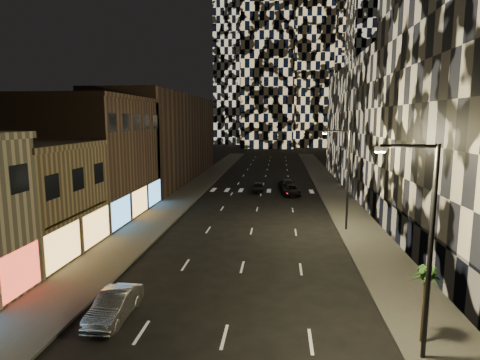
% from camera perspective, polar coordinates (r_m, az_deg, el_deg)
% --- Properties ---
extents(sidewalk_left, '(4.00, 120.00, 0.15)m').
position_cam_1_polar(sidewalk_left, '(58.51, -6.70, -1.26)').
color(sidewalk_left, '#47443F').
rests_on(sidewalk_left, ground).
extents(sidewalk_right, '(4.00, 120.00, 0.15)m').
position_cam_1_polar(sidewalk_right, '(57.66, 13.11, -1.58)').
color(sidewalk_right, '#47443F').
rests_on(sidewalk_right, ground).
extents(curb_left, '(0.20, 120.00, 0.15)m').
position_cam_1_polar(curb_left, '(58.10, -4.68, -1.30)').
color(curb_left, '#4C4C47').
rests_on(curb_left, ground).
extents(curb_right, '(0.20, 120.00, 0.15)m').
position_cam_1_polar(curb_right, '(57.43, 11.03, -1.55)').
color(curb_right, '#4C4C47').
rests_on(curb_right, ground).
extents(retail_tan, '(10.00, 10.00, 8.00)m').
position_cam_1_polar(retail_tan, '(34.06, -29.32, -2.77)').
color(retail_tan, '#776647').
rests_on(retail_tan, ground).
extents(retail_brown, '(10.00, 15.00, 12.00)m').
position_cam_1_polar(retail_brown, '(44.48, -20.32, 2.84)').
color(retail_brown, brown).
rests_on(retail_brown, ground).
extents(retail_filler_left, '(10.00, 40.00, 14.00)m').
position_cam_1_polar(retail_filler_left, '(69.15, -10.73, 5.94)').
color(retail_filler_left, brown).
rests_on(retail_filler_left, ground).
extents(midrise_base, '(0.60, 25.00, 3.00)m').
position_cam_1_polar(midrise_base, '(33.44, 22.75, -6.93)').
color(midrise_base, '#383838').
rests_on(midrise_base, ground).
extents(midrise_filler_right, '(16.00, 40.00, 18.00)m').
position_cam_1_polar(midrise_filler_right, '(65.68, 21.34, 7.11)').
color(midrise_filler_right, '#232326').
rests_on(midrise_filler_right, ground).
extents(tower_center_low, '(18.00, 18.00, 95.00)m').
position_cam_1_polar(tower_center_low, '(151.06, 4.14, 22.97)').
color(tower_center_low, black).
rests_on(tower_center_low, ground).
extents(streetlight_near, '(2.55, 0.25, 9.00)m').
position_cam_1_polar(streetlight_near, '(17.96, 24.84, -7.47)').
color(streetlight_near, black).
rests_on(streetlight_near, sidewalk_right).
extents(streetlight_far, '(2.55, 0.25, 9.00)m').
position_cam_1_polar(streetlight_far, '(37.07, 14.79, 1.02)').
color(streetlight_far, black).
rests_on(streetlight_far, sidewalk_right).
extents(car_silver_parked, '(1.60, 4.37, 1.43)m').
position_cam_1_polar(car_silver_parked, '(22.26, -17.46, -16.69)').
color(car_silver_parked, gray).
rests_on(car_silver_parked, ground).
extents(car_dark_midlane, '(1.64, 4.01, 1.36)m').
position_cam_1_polar(car_dark_midlane, '(55.95, 2.57, -1.04)').
color(car_dark_midlane, black).
rests_on(car_dark_midlane, ground).
extents(car_dark_oncoming, '(2.54, 5.23, 1.47)m').
position_cam_1_polar(car_dark_oncoming, '(58.77, 6.62, -0.57)').
color(car_dark_oncoming, black).
rests_on(car_dark_oncoming, ground).
extents(car_dark_rightlane, '(2.78, 5.10, 1.36)m').
position_cam_1_polar(car_dark_rightlane, '(53.99, 7.23, -1.46)').
color(car_dark_rightlane, black).
rests_on(car_dark_rightlane, ground).
extents(palm_tree, '(1.80, 1.80, 3.55)m').
position_cam_1_polar(palm_tree, '(19.98, 25.02, -12.75)').
color(palm_tree, '#47331E').
rests_on(palm_tree, sidewalk_right).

